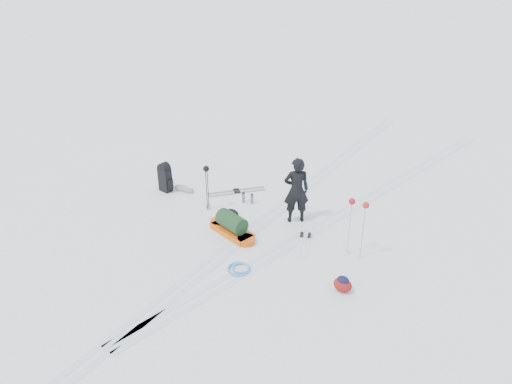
# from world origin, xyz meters

# --- Properties ---
(ground) EXTENTS (200.00, 200.00, 0.00)m
(ground) POSITION_xyz_m (0.00, 0.00, 0.00)
(ground) COLOR white
(ground) RESTS_ON ground
(ski_tracks) EXTENTS (3.38, 17.97, 0.01)m
(ski_tracks) POSITION_xyz_m (0.61, 0.88, 0.00)
(ski_tracks) COLOR silver
(ski_tracks) RESTS_ON ground
(skier) EXTENTS (0.73, 0.72, 1.71)m
(skier) POSITION_xyz_m (0.58, 0.69, 0.85)
(skier) COLOR black
(skier) RESTS_ON ground
(pulk_sled) EXTENTS (1.49, 0.66, 0.55)m
(pulk_sled) POSITION_xyz_m (-0.26, -0.75, 0.21)
(pulk_sled) COLOR #E2530D
(pulk_sled) RESTS_ON ground
(expedition_rucksack) EXTENTS (0.88, 0.53, 0.85)m
(expedition_rucksack) POSITION_xyz_m (-3.08, -0.15, 0.39)
(expedition_rucksack) COLOR black
(expedition_rucksack) RESTS_ON ground
(ski_poles_black) EXTENTS (0.15, 0.18, 1.24)m
(ski_poles_black) POSITION_xyz_m (-1.51, -0.23, 1.02)
(ski_poles_black) COLOR black
(ski_poles_black) RESTS_ON ground
(ski_poles_silver) EXTENTS (0.45, 0.17, 1.42)m
(ski_poles_silver) POSITION_xyz_m (2.46, 0.21, 1.19)
(ski_poles_silver) COLOR #B9BBC1
(ski_poles_silver) RESTS_ON ground
(touring_skis_grey) EXTENTS (1.16, 1.42, 0.06)m
(touring_skis_grey) POSITION_xyz_m (-1.54, 0.96, 0.01)
(touring_skis_grey) COLOR #94979C
(touring_skis_grey) RESTS_ON ground
(touring_skis_white) EXTENTS (1.07, 1.73, 0.07)m
(touring_skis_white) POSITION_xyz_m (1.18, 0.23, 0.01)
(touring_skis_white) COLOR white
(touring_skis_white) RESTS_ON ground
(rope_coil) EXTENTS (0.51, 0.51, 0.06)m
(rope_coil) POSITION_xyz_m (0.77, -1.73, 0.03)
(rope_coil) COLOR #5189C5
(rope_coil) RESTS_ON ground
(small_daypack) EXTENTS (0.40, 0.31, 0.34)m
(small_daypack) POSITION_xyz_m (2.85, -0.99, 0.16)
(small_daypack) COLOR maroon
(small_daypack) RESTS_ON ground
(thermos_pair) EXTENTS (0.30, 0.20, 0.30)m
(thermos_pair) POSITION_xyz_m (-0.91, 0.66, 0.14)
(thermos_pair) COLOR slate
(thermos_pair) RESTS_ON ground
(stuff_sack) EXTENTS (0.48, 0.43, 0.24)m
(stuff_sack) POSITION_xyz_m (-0.74, -0.20, 0.12)
(stuff_sack) COLOR black
(stuff_sack) RESTS_ON ground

